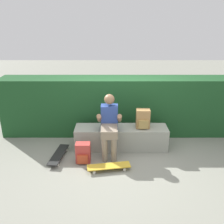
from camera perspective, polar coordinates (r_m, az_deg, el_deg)
ground_plane at (r=5.02m, az=2.06°, el=-10.53°), size 24.00×24.00×0.00m
bench_main at (r=5.25m, az=1.92°, el=-5.99°), size 1.95×0.47×0.48m
person_skater at (r=4.86m, az=-0.84°, el=-2.63°), size 0.49×0.62×1.23m
skateboard_near_person at (r=4.61m, az=-0.95°, el=-12.59°), size 0.82×0.33×0.09m
skateboard_beside_bench at (r=5.07m, az=-12.58°, el=-9.73°), size 0.30×0.82×0.09m
backpack_on_bench at (r=5.09m, az=7.02°, el=-1.64°), size 0.28×0.23×0.40m
backpack_on_ground at (r=4.81m, az=-6.98°, el=-9.54°), size 0.28×0.23×0.40m
hedge_row at (r=5.81m, az=4.80°, el=1.43°), size 6.15×0.64×1.36m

